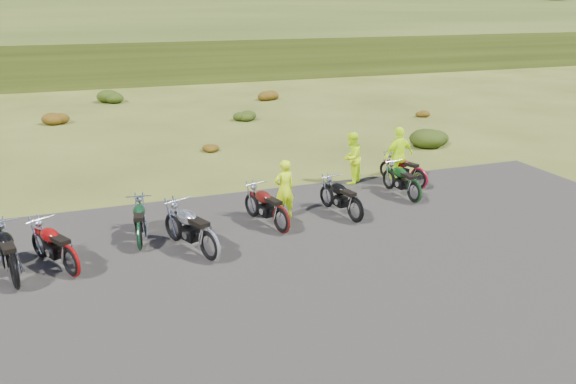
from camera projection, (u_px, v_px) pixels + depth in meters
name	position (u px, v px, depth m)	size (l,w,h in m)	color
ground	(304.00, 240.00, 13.95)	(300.00, 300.00, 0.00)	#424B19
gravel_pad	(338.00, 275.00, 12.17)	(20.00, 12.00, 0.04)	black
hill_slope	(129.00, 57.00, 58.41)	(300.00, 46.00, 3.00)	#303E14
hill_plateau	(103.00, 29.00, 111.76)	(300.00, 90.00, 9.17)	#303E14
shrub_2	(55.00, 117.00, 26.59)	(1.30, 1.30, 0.77)	#64310C
shrub_3	(112.00, 95.00, 32.21)	(1.56, 1.56, 0.92)	black
shrub_4	(209.00, 146.00, 21.93)	(0.77, 0.77, 0.45)	#64310C
shrub_5	(244.00, 114.00, 27.54)	(1.03, 1.03, 0.61)	black
shrub_6	(267.00, 93.00, 33.16)	(1.30, 1.30, 0.77)	#64310C
shrub_7	(430.00, 134.00, 22.77)	(1.56, 1.56, 0.92)	black
shrub_8	(420.00, 112.00, 28.50)	(0.77, 0.77, 0.45)	#64310C
motorcycle_0	(18.00, 290.00, 11.55)	(2.14, 0.71, 1.12)	black
motorcycle_1	(73.00, 278.00, 12.05)	(2.04, 0.68, 1.07)	maroon
motorcycle_2	(141.00, 251.00, 13.35)	(1.93, 0.64, 1.01)	black
motorcycle_3	(210.00, 262.00, 12.76)	(2.25, 0.75, 1.18)	silver
motorcycle_4	(282.00, 234.00, 14.30)	(2.05, 0.68, 1.07)	#52110D
motorcycle_5	(355.00, 223.00, 14.99)	(1.97, 0.66, 1.03)	black
motorcycle_6	(418.00, 190.00, 17.62)	(1.93, 0.64, 1.01)	maroon
motorcycle_7	(413.00, 203.00, 16.43)	(1.95, 0.65, 1.02)	#0E3411
person_middle	(284.00, 190.00, 15.05)	(0.59, 0.39, 1.63)	#CFFA0D
person_right_a	(351.00, 159.00, 17.92)	(0.81, 0.63, 1.68)	#CFFA0D
person_right_b	(399.00, 157.00, 17.76)	(1.10, 0.46, 1.88)	#CFFA0D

